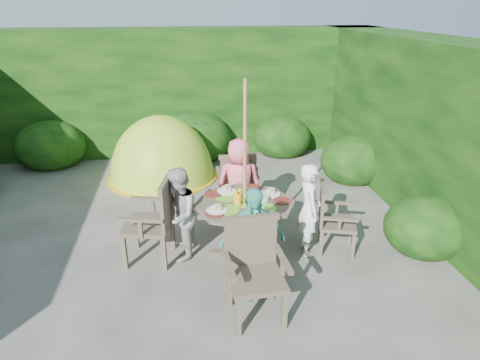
{
  "coord_description": "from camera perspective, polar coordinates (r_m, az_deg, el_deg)",
  "views": [
    {
      "loc": [
        0.32,
        -5.0,
        2.96
      ],
      "look_at": [
        1.04,
        0.02,
        0.85
      ],
      "focal_mm": 32.0,
      "sensor_mm": 36.0,
      "label": 1
    }
  ],
  "objects": [
    {
      "name": "child_front",
      "position": [
        4.52,
        1.61,
        -8.4
      ],
      "size": [
        0.78,
        0.43,
        1.26
      ],
      "primitive_type": "imported",
      "rotation": [
        0.0,
        0.0,
        0.17
      ],
      "color": "#4EB8A1",
      "rests_on": "ground"
    },
    {
      "name": "child_back",
      "position": [
        5.94,
        -0.12,
        -0.41
      ],
      "size": [
        0.66,
        0.46,
        1.27
      ],
      "primitive_type": "imported",
      "rotation": [
        0.0,
        0.0,
        3.05
      ],
      "color": "#F7667D",
      "rests_on": "ground"
    },
    {
      "name": "garden_chair_left",
      "position": [
        5.26,
        -11.31,
        -5.13
      ],
      "size": [
        0.66,
        0.72,
        1.03
      ],
      "rotation": [
        0.0,
        0.0,
        -1.78
      ],
      "color": "#40362A",
      "rests_on": "ground"
    },
    {
      "name": "parasol_pole",
      "position": [
        5.03,
        0.64,
        0.89
      ],
      "size": [
        0.05,
        0.05,
        2.2
      ],
      "primitive_type": "cylinder",
      "rotation": [
        0.0,
        0.0,
        -0.06
      ],
      "color": "olive",
      "rests_on": "ground"
    },
    {
      "name": "garden_chair_right",
      "position": [
        5.52,
        12.15,
        -4.98
      ],
      "size": [
        0.57,
        0.61,
        0.84
      ],
      "rotation": [
        0.0,
        0.0,
        1.28
      ],
      "color": "#40362A",
      "rests_on": "ground"
    },
    {
      "name": "hedge_enclosure",
      "position": [
        6.57,
        -10.74,
        7.12
      ],
      "size": [
        9.0,
        9.0,
        2.5
      ],
      "color": "black",
      "rests_on": "ground"
    },
    {
      "name": "child_left",
      "position": [
        5.23,
        -8.17,
        -4.62
      ],
      "size": [
        0.51,
        0.62,
        1.17
      ],
      "primitive_type": "imported",
      "rotation": [
        0.0,
        0.0,
        -1.7
      ],
      "color": "#AAAAA5",
      "rests_on": "ground"
    },
    {
      "name": "garden_chair_front",
      "position": [
        4.33,
        1.9,
        -11.63
      ],
      "size": [
        0.62,
        0.56,
        0.98
      ],
      "rotation": [
        0.0,
        0.0,
        0.07
      ],
      "color": "#40362A",
      "rests_on": "ground"
    },
    {
      "name": "ground",
      "position": [
        5.82,
        -10.27,
        -8.38
      ],
      "size": [
        60.0,
        60.0,
        0.0
      ],
      "primitive_type": "plane",
      "color": "#484640",
      "rests_on": "ground"
    },
    {
      "name": "dome_tent",
      "position": [
        7.97,
        -10.27,
        0.42
      ],
      "size": [
        2.38,
        2.38,
        2.27
      ],
      "rotation": [
        0.0,
        0.0,
        -0.34
      ],
      "color": "#ABD629",
      "rests_on": "ground"
    },
    {
      "name": "garden_chair_back",
      "position": [
        6.26,
        -0.31,
        -0.37
      ],
      "size": [
        0.58,
        0.52,
        0.97
      ],
      "rotation": [
        0.0,
        0.0,
        3.14
      ],
      "color": "#40362A",
      "rests_on": "ground"
    },
    {
      "name": "patio_table",
      "position": [
        5.23,
        0.67,
        -4.15
      ],
      "size": [
        1.3,
        1.3,
        0.86
      ],
      "rotation": [
        0.0,
        0.0,
        -0.06
      ],
      "color": "#40362A",
      "rests_on": "ground"
    },
    {
      "name": "child_right",
      "position": [
        5.37,
        9.17,
        -3.88
      ],
      "size": [
        0.3,
        0.44,
        1.19
      ],
      "primitive_type": "imported",
      "rotation": [
        0.0,
        0.0,
        1.54
      ],
      "color": "white",
      "rests_on": "ground"
    }
  ]
}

